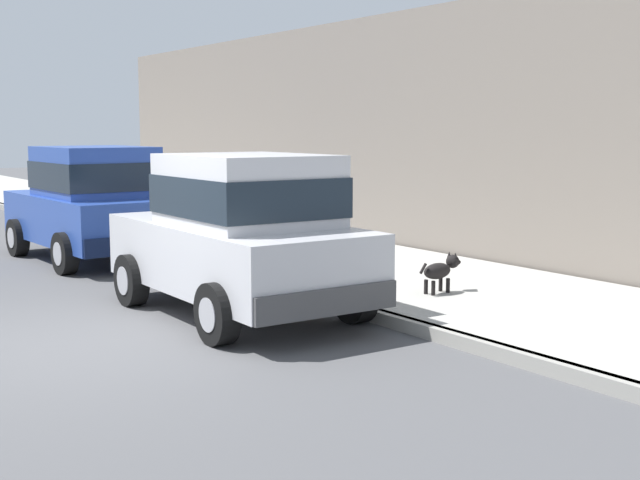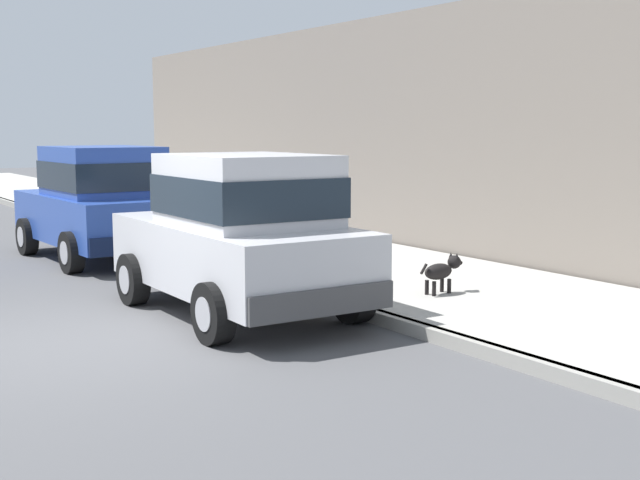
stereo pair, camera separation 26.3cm
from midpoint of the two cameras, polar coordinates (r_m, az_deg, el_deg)
ground_plane at (r=8.89m, az=-15.97°, el=-6.84°), size 80.00×80.00×0.00m
curb at (r=10.24m, az=1.41°, el=-4.25°), size 0.16×64.00×0.14m
sidewalk at (r=11.34m, az=8.94°, el=-3.18°), size 3.60×64.00×0.14m
car_silver_hatchback at (r=9.74m, az=-4.65°, el=0.52°), size 1.98×3.81×1.88m
car_blue_hatchback at (r=14.32m, az=-14.22°, el=2.57°), size 2.05×3.85×1.88m
dog_black at (r=10.50m, az=9.00°, el=-2.05°), size 0.76×0.25×0.49m
building_facade at (r=15.95m, az=3.84°, el=7.25°), size 0.50×20.00×4.16m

